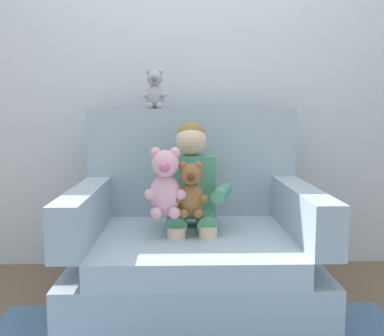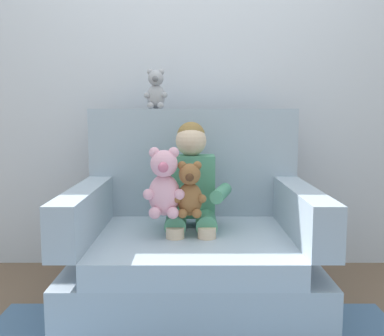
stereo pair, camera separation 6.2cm
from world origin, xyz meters
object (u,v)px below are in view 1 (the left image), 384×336
Objects in this scene: armchair at (194,245)px; seated_child at (191,190)px; plush_pink at (165,185)px; plush_brown at (191,191)px; plush_grey_on_backrest at (155,90)px.

armchair reaches higher than seated_child.
armchair is 3.57× the size of plush_pink.
seated_child is (-0.01, 0.03, 0.30)m from armchair.
seated_child is 0.23m from plush_pink.
armchair is 0.30m from seated_child.
plush_brown is at bearing -84.94° from seated_child.
armchair is at bearing 40.60° from plush_pink.
armchair is 4.47× the size of plush_brown.
plush_grey_on_backrest is at bearing 121.37° from armchair.
plush_grey_on_backrest is (-0.08, 0.51, 0.49)m from plush_pink.
plush_pink is 0.72m from plush_grey_on_backrest.
armchair reaches higher than plush_brown.
seated_child is 0.68m from plush_grey_on_backrest.
plush_pink is 0.13m from plush_brown.
plush_pink is at bearing -135.01° from armchair.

